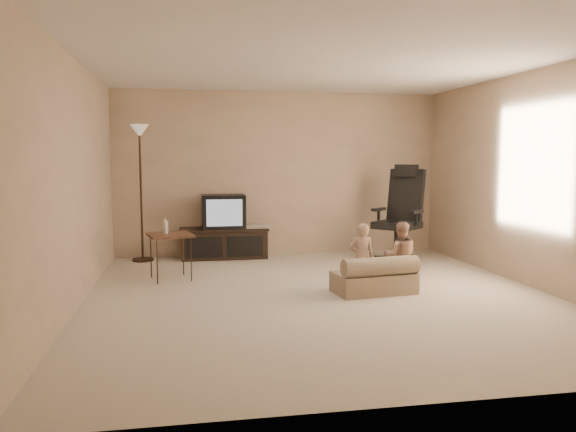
{
  "coord_description": "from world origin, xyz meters",
  "views": [
    {
      "loc": [
        -1.41,
        -5.83,
        1.5
      ],
      "look_at": [
        -0.25,
        0.6,
        0.82
      ],
      "focal_mm": 35.0,
      "sensor_mm": 36.0,
      "label": 1
    }
  ],
  "objects_px": {
    "tv_stand": "(224,232)",
    "floor_lamp": "(140,162)",
    "toddler_left": "(362,258)",
    "toddler_right": "(400,256)",
    "child_sofa": "(376,278)",
    "office_chair": "(400,226)",
    "side_table": "(170,235)"
  },
  "relations": [
    {
      "from": "tv_stand",
      "to": "floor_lamp",
      "type": "xyz_separation_m",
      "value": [
        -1.19,
        -0.02,
        1.04
      ]
    },
    {
      "from": "toddler_left",
      "to": "toddler_right",
      "type": "bearing_deg",
      "value": -174.56
    },
    {
      "from": "floor_lamp",
      "to": "toddler_left",
      "type": "distance_m",
      "value": 3.64
    },
    {
      "from": "child_sofa",
      "to": "office_chair",
      "type": "bearing_deg",
      "value": 54.05
    },
    {
      "from": "side_table",
      "to": "child_sofa",
      "type": "xyz_separation_m",
      "value": [
        2.25,
        -1.14,
        -0.38
      ]
    },
    {
      "from": "tv_stand",
      "to": "child_sofa",
      "type": "height_order",
      "value": "tv_stand"
    },
    {
      "from": "child_sofa",
      "to": "side_table",
      "type": "bearing_deg",
      "value": 145.6
    },
    {
      "from": "toddler_left",
      "to": "toddler_right",
      "type": "relative_size",
      "value": 0.99
    },
    {
      "from": "office_chair",
      "to": "toddler_right",
      "type": "xyz_separation_m",
      "value": [
        -0.67,
        -1.74,
        -0.11
      ]
    },
    {
      "from": "office_chair",
      "to": "floor_lamp",
      "type": "distance_m",
      "value": 3.85
    },
    {
      "from": "toddler_right",
      "to": "side_table",
      "type": "bearing_deg",
      "value": -7.68
    },
    {
      "from": "side_table",
      "to": "toddler_left",
      "type": "relative_size",
      "value": 0.99
    },
    {
      "from": "tv_stand",
      "to": "toddler_right",
      "type": "height_order",
      "value": "tv_stand"
    },
    {
      "from": "office_chair",
      "to": "toddler_right",
      "type": "height_order",
      "value": "office_chair"
    },
    {
      "from": "tv_stand",
      "to": "toddler_right",
      "type": "relative_size",
      "value": 1.7
    },
    {
      "from": "tv_stand",
      "to": "office_chair",
      "type": "distance_m",
      "value": 2.58
    },
    {
      "from": "child_sofa",
      "to": "toddler_right",
      "type": "bearing_deg",
      "value": 9.31
    },
    {
      "from": "toddler_right",
      "to": "toddler_left",
      "type": "bearing_deg",
      "value": 12.44
    },
    {
      "from": "office_chair",
      "to": "floor_lamp",
      "type": "xyz_separation_m",
      "value": [
        -3.68,
        0.65,
        0.93
      ]
    },
    {
      "from": "side_table",
      "to": "toddler_left",
      "type": "bearing_deg",
      "value": -25.86
    },
    {
      "from": "tv_stand",
      "to": "floor_lamp",
      "type": "relative_size",
      "value": 0.68
    },
    {
      "from": "floor_lamp",
      "to": "toddler_right",
      "type": "distance_m",
      "value": 3.98
    },
    {
      "from": "side_table",
      "to": "toddler_right",
      "type": "xyz_separation_m",
      "value": [
        2.57,
        -1.05,
        -0.16
      ]
    },
    {
      "from": "tv_stand",
      "to": "child_sofa",
      "type": "distance_m",
      "value": 2.93
    },
    {
      "from": "tv_stand",
      "to": "child_sofa",
      "type": "bearing_deg",
      "value": -59.11
    },
    {
      "from": "side_table",
      "to": "toddler_left",
      "type": "distance_m",
      "value": 2.37
    },
    {
      "from": "toddler_right",
      "to": "office_chair",
      "type": "bearing_deg",
      "value": -96.73
    },
    {
      "from": "toddler_left",
      "to": "toddler_right",
      "type": "height_order",
      "value": "toddler_right"
    },
    {
      "from": "tv_stand",
      "to": "side_table",
      "type": "bearing_deg",
      "value": -118.77
    },
    {
      "from": "floor_lamp",
      "to": "toddler_left",
      "type": "bearing_deg",
      "value": -42.86
    },
    {
      "from": "side_table",
      "to": "office_chair",
      "type": "bearing_deg",
      "value": 12.04
    },
    {
      "from": "child_sofa",
      "to": "toddler_right",
      "type": "height_order",
      "value": "toddler_right"
    }
  ]
}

